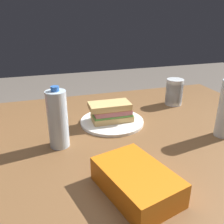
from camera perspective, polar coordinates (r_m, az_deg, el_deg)
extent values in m
cube|color=brown|center=(0.96, -1.82, -6.83)|extent=(1.57, 1.02, 0.04)
cylinder|color=brown|center=(1.75, 17.38, -6.78)|extent=(0.07, 0.07, 0.68)
cylinder|color=white|center=(1.06, 0.00, -2.20)|extent=(0.27, 0.27, 0.01)
cube|color=#DBB26B|center=(1.05, 0.00, -1.31)|extent=(0.17, 0.09, 0.02)
cube|color=#599E3F|center=(1.04, 0.00, -0.51)|extent=(0.16, 0.09, 0.01)
cube|color=#C6727A|center=(1.04, 0.00, 0.20)|extent=(0.16, 0.09, 0.02)
cube|color=yellow|center=(1.03, 0.00, 0.87)|extent=(0.15, 0.08, 0.01)
cube|color=#DBB26B|center=(1.02, -0.56, 1.46)|extent=(0.17, 0.09, 0.02)
cube|color=orange|center=(0.67, 5.31, -15.73)|extent=(0.20, 0.26, 0.07)
cylinder|color=silver|center=(0.86, -12.44, -1.71)|extent=(0.07, 0.07, 0.20)
cylinder|color=blue|center=(0.82, -13.08, 5.27)|extent=(0.03, 0.03, 0.02)
cylinder|color=silver|center=(1.29, 14.13, 3.77)|extent=(0.08, 0.08, 0.09)
cylinder|color=silver|center=(1.28, 14.21, 4.53)|extent=(0.08, 0.08, 0.09)
cylinder|color=silver|center=(1.28, 14.28, 5.30)|extent=(0.08, 0.08, 0.09)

